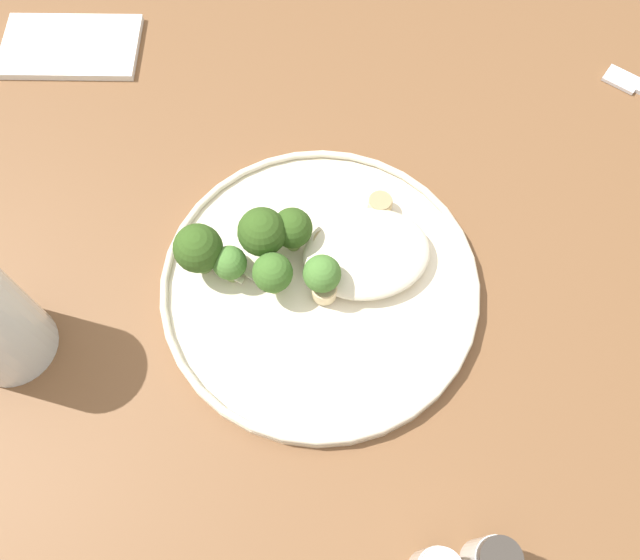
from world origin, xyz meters
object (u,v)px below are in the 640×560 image
seared_scallop_tiny_bay (397,268)px  broccoli_floret_front_edge (292,229)px  seared_scallop_half_hidden (372,253)px  pepper_shaker (490,559)px  dinner_plate (320,285)px  broccoli_floret_small_sprig (322,275)px  seared_scallop_front_small (324,290)px  seared_scallop_right_edge (362,273)px  broccoli_floret_beside_noodles (262,232)px  broccoli_floret_tall_stalk (273,273)px  seared_scallop_center_golden (325,243)px  broccoli_floret_split_head (198,249)px  folded_napkin (70,46)px  seared_scallop_large_seared (380,204)px  broccoli_floret_near_rim (230,264)px

seared_scallop_tiny_bay → broccoli_floret_front_edge: (-0.09, 0.04, 0.02)m
seared_scallop_half_hidden → pepper_shaker: size_ratio=0.47×
dinner_plate → pepper_shaker: (0.08, -0.25, 0.02)m
seared_scallop_tiny_bay → broccoli_floret_small_sprig: (-0.07, -0.00, 0.02)m
broccoli_floret_small_sprig → seared_scallop_front_small: bearing=-78.9°
seared_scallop_half_hidden → seared_scallop_front_small: (-0.05, -0.03, 0.00)m
seared_scallop_right_edge → broccoli_floret_beside_noodles: size_ratio=0.47×
broccoli_floret_tall_stalk → seared_scallop_center_golden: bearing=31.5°
dinner_plate → seared_scallop_front_small: (0.00, -0.01, 0.01)m
broccoli_floret_front_edge → seared_scallop_right_edge: bearing=-38.6°
seared_scallop_front_small → broccoli_floret_split_head: size_ratio=0.40×
seared_scallop_front_small → folded_napkin: size_ratio=0.15×
broccoli_floret_front_edge → folded_napkin: 0.36m
broccoli_floret_small_sprig → broccoli_floret_tall_stalk: bearing=167.9°
seared_scallop_tiny_bay → folded_napkin: size_ratio=0.21×
seared_scallop_right_edge → folded_napkin: size_ratio=0.19×
broccoli_floret_small_sprig → seared_scallop_large_seared: bearing=46.6°
seared_scallop_center_golden → broccoli_floret_near_rim: bearing=-172.0°
seared_scallop_tiny_bay → broccoli_floret_beside_noodles: size_ratio=0.50×
seared_scallop_right_edge → folded_napkin: 0.43m
seared_scallop_large_seared → broccoli_floret_beside_noodles: (-0.11, -0.03, 0.03)m
seared_scallop_center_golden → seared_scallop_right_edge: bearing=-52.0°
dinner_plate → seared_scallop_half_hidden: seared_scallop_half_hidden is taller
broccoli_floret_front_edge → broccoli_floret_small_sprig: bearing=-70.0°
seared_scallop_tiny_bay → seared_scallop_right_edge: (-0.03, 0.00, -0.00)m
seared_scallop_half_hidden → seared_scallop_center_golden: same height
seared_scallop_right_edge → pepper_shaker: size_ratio=0.43×
seared_scallop_front_small → broccoli_floret_beside_noodles: broccoli_floret_beside_noodles is taller
seared_scallop_tiny_bay → seared_scallop_front_small: bearing=-171.3°
seared_scallop_large_seared → broccoli_floret_beside_noodles: 0.12m
seared_scallop_large_seared → seared_scallop_front_small: seared_scallop_front_small is taller
seared_scallop_large_seared → broccoli_floret_split_head: size_ratio=0.40×
seared_scallop_large_seared → broccoli_floret_split_head: 0.18m
dinner_plate → broccoli_floret_beside_noodles: size_ratio=4.69×
broccoli_floret_near_rim → pepper_shaker: bearing=-59.7°
seared_scallop_tiny_bay → broccoli_floret_small_sprig: 0.07m
seared_scallop_large_seared → folded_napkin: bearing=137.2°
broccoli_floret_near_rim → seared_scallop_half_hidden: bearing=-2.1°
seared_scallop_half_hidden → broccoli_floret_small_sprig: 0.06m
seared_scallop_tiny_bay → pepper_shaker: pepper_shaker is taller
broccoli_floret_small_sprig → broccoli_floret_beside_noodles: bearing=134.0°
seared_scallop_right_edge → seared_scallop_half_hidden: bearing=54.6°
seared_scallop_half_hidden → broccoli_floret_tall_stalk: bearing=-171.0°
seared_scallop_half_hidden → broccoli_floret_small_sprig: size_ratio=0.62×
broccoli_floret_near_rim → broccoli_floret_front_edge: bearing=19.6°
seared_scallop_center_golden → pepper_shaker: pepper_shaker is taller
seared_scallop_center_golden → seared_scallop_large_seared: 0.07m
seared_scallop_center_golden → seared_scallop_large_seared: seared_scallop_center_golden is taller
dinner_plate → broccoli_floret_small_sprig: (0.00, -0.01, 0.03)m
seared_scallop_large_seared → seared_scallop_right_edge: bearing=-114.9°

